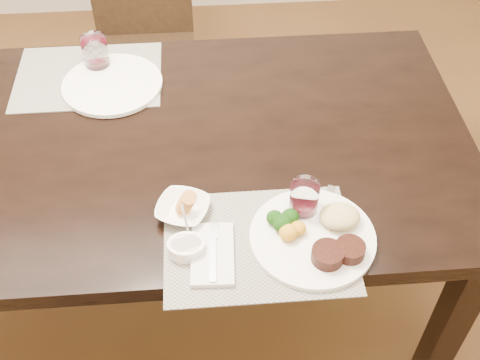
{
  "coord_description": "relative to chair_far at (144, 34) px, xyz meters",
  "views": [
    {
      "loc": [
        0.23,
        -1.27,
        1.92
      ],
      "look_at": [
        0.32,
        -0.24,
        0.82
      ],
      "focal_mm": 45.0,
      "sensor_mm": 36.0,
      "label": 1
    }
  ],
  "objects": [
    {
      "name": "wine_glass_far",
      "position": [
        -0.1,
        -0.57,
        0.3
      ],
      "size": [
        0.08,
        0.08,
        0.11
      ],
      "rotation": [
        0.0,
        0.0,
        -0.36
      ],
      "color": "silver",
      "rests_on": "placemat_far"
    },
    {
      "name": "ground_plane",
      "position": [
        0.0,
        -0.93,
        -0.5
      ],
      "size": [
        4.5,
        4.5,
        0.0
      ],
      "primitive_type": "plane",
      "color": "#472A16",
      "rests_on": "ground"
    },
    {
      "name": "steak_knife",
      "position": [
        0.53,
        -1.3,
        0.26
      ],
      "size": [
        0.08,
        0.24,
        0.01
      ],
      "rotation": [
        0.0,
        0.0,
        -0.43
      ],
      "color": "silver",
      "rests_on": "placemat_near"
    },
    {
      "name": "placemat_near",
      "position": [
        0.35,
        -1.32,
        0.25
      ],
      "size": [
        0.46,
        0.34,
        0.0
      ],
      "primitive_type": "cube",
      "color": "gray",
      "rests_on": "dining_table"
    },
    {
      "name": "dining_table",
      "position": [
        0.0,
        -0.93,
        0.16
      ],
      "size": [
        2.0,
        1.0,
        0.75
      ],
      "color": "black",
      "rests_on": "ground"
    },
    {
      "name": "placemat_far",
      "position": [
        -0.13,
        -0.61,
        0.25
      ],
      "size": [
        0.46,
        0.34,
        0.0
      ],
      "primitive_type": "cube",
      "color": "gray",
      "rests_on": "dining_table"
    },
    {
      "name": "chair_far",
      "position": [
        0.0,
        0.0,
        0.0
      ],
      "size": [
        0.42,
        0.42,
        0.9
      ],
      "color": "black",
      "rests_on": "ground"
    },
    {
      "name": "dinner_plate",
      "position": [
        0.5,
        -1.32,
        0.27
      ],
      "size": [
        0.31,
        0.31,
        0.06
      ],
      "rotation": [
        0.0,
        0.0,
        0.18
      ],
      "color": "white",
      "rests_on": "placemat_near"
    },
    {
      "name": "wine_glass_near",
      "position": [
        0.47,
        -1.23,
        0.3
      ],
      "size": [
        0.07,
        0.07,
        0.1
      ],
      "rotation": [
        0.0,
        0.0,
        -0.02
      ],
      "color": "silver",
      "rests_on": "placemat_near"
    },
    {
      "name": "cracker_bowl",
      "position": [
        0.17,
        -1.21,
        0.27
      ],
      "size": [
        0.17,
        0.17,
        0.06
      ],
      "rotation": [
        0.0,
        0.0,
        -0.37
      ],
      "color": "white",
      "rests_on": "placemat_near"
    },
    {
      "name": "far_plate",
      "position": [
        -0.05,
        -0.67,
        0.26
      ],
      "size": [
        0.31,
        0.31,
        0.01
      ],
      "primitive_type": "cylinder",
      "color": "white",
      "rests_on": "placemat_far"
    },
    {
      "name": "napkin_fork",
      "position": [
        0.24,
        -1.35,
        0.26
      ],
      "size": [
        0.11,
        0.19,
        0.02
      ],
      "rotation": [
        0.0,
        0.0,
        -0.05
      ],
      "color": "white",
      "rests_on": "placemat_near"
    },
    {
      "name": "sauce_ramekin",
      "position": [
        0.17,
        -1.34,
        0.27
      ],
      "size": [
        0.09,
        0.14,
        0.07
      ],
      "rotation": [
        0.0,
        0.0,
        0.24
      ],
      "color": "white",
      "rests_on": "placemat_near"
    }
  ]
}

